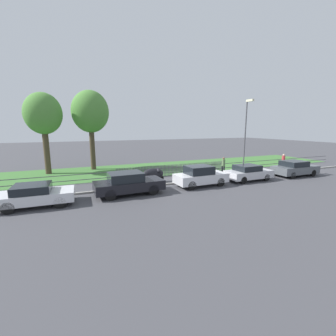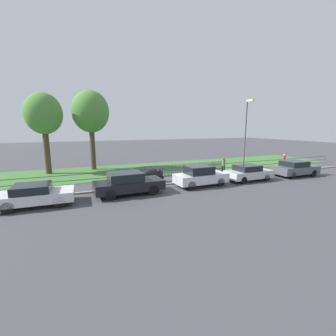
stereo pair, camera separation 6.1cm
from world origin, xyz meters
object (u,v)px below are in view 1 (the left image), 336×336
Objects in this scene: parked_car_navy_estate at (200,176)px; street_lamp at (246,130)px; parked_car_white_van at (295,168)px; tree_nearest_kerb at (43,115)px; pedestrian_by_lamp at (223,165)px; parked_car_silver_hatchback at (36,195)px; covered_motorcycle at (153,174)px; pedestrian_near_fence at (283,160)px; parked_car_red_compact at (248,173)px; parked_car_black_saloon at (128,183)px; tree_behind_motorcycle at (90,112)px.

street_lamp is (5.65, 1.82, 3.33)m from parked_car_navy_estate.
tree_nearest_kerb is at bearing 155.52° from parked_car_white_van.
tree_nearest_kerb reaches higher than pedestrian_by_lamp.
parked_car_silver_hatchback is at bearing -87.63° from pedestrian_by_lamp.
covered_motorcycle is at bearing -41.65° from tree_nearest_kerb.
parked_car_white_van is at bearing -25.13° from tree_nearest_kerb.
parked_car_silver_hatchback is 15.10m from pedestrian_by_lamp.
covered_motorcycle is 14.59m from pedestrian_near_fence.
parked_car_red_compact reaches higher than covered_motorcycle.
parked_car_red_compact is 0.94× the size of parked_car_white_van.
tree_nearest_kerb is at bearing 147.98° from parked_car_red_compact.
parked_car_navy_estate is 1.03× the size of parked_car_red_compact.
parked_car_white_van is 2.19× the size of covered_motorcycle.
parked_car_red_compact is at bearing -3.28° from pedestrian_by_lamp.
parked_car_black_saloon is 1.15× the size of parked_car_red_compact.
covered_motorcycle is at bearing 162.00° from parked_car_red_compact.
parked_car_red_compact is 0.58× the size of street_lamp.
street_lamp is (1.47, -1.07, 3.20)m from pedestrian_by_lamp.
parked_car_white_van reaches higher than covered_motorcycle.
tree_behind_motorcycle reaches higher than parked_car_red_compact.
covered_motorcycle is at bearing 169.26° from parked_car_white_van.
parked_car_silver_hatchback is at bearing -166.98° from covered_motorcycle.
parked_car_silver_hatchback is 0.58× the size of street_lamp.
parked_car_black_saloon is 1.08× the size of parked_car_white_van.
parked_car_navy_estate is 6.81m from street_lamp.
parked_car_white_van is (9.63, -0.20, -0.06)m from parked_car_navy_estate.
tree_nearest_kerb is 4.74× the size of pedestrian_near_fence.
parked_car_navy_estate is at bearing -1.41° from parked_car_black_saloon.
covered_motorcycle is at bearing 176.69° from street_lamp.
pedestrian_near_fence reaches higher than parked_car_navy_estate.
covered_motorcycle is at bearing -91.92° from pedestrian_near_fence.
street_lamp is at bearing 153.66° from parked_car_white_van.
tree_nearest_kerb is at bearing -123.07° from pedestrian_by_lamp.
street_lamp is (16.24, 2.08, 3.44)m from parked_car_silver_hatchback.
parked_car_silver_hatchback is at bearing -179.58° from parked_car_red_compact.
covered_motorcycle is 1.18× the size of pedestrian_by_lamp.
parked_car_white_van is 12.75m from covered_motorcycle.
parked_car_red_compact is at bearing 2.29° from parked_car_silver_hatchback.
tree_behind_motorcycle is (-16.36, 10.28, 5.06)m from parked_car_white_van.
parked_car_navy_estate is at bearing -44.28° from covered_motorcycle.
street_lamp reaches higher than parked_car_white_van.
tree_behind_motorcycle is at bearing 148.52° from parked_car_white_van.
parked_car_black_saloon is at bearing 180.00° from parked_car_white_van.
parked_car_white_van is 0.62× the size of street_lamp.
parked_car_silver_hatchback is 2.44× the size of pedestrian_by_lamp.
parked_car_white_van is at bearing -2.67° from parked_car_red_compact.
tree_behind_motorcycle is (-6.73, 10.07, 5.00)m from parked_car_navy_estate.
pedestrian_near_fence is at bearing -21.56° from tree_behind_motorcycle.
parked_car_red_compact is 0.52× the size of tree_nearest_kerb.
parked_car_red_compact is 2.06× the size of covered_motorcycle.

